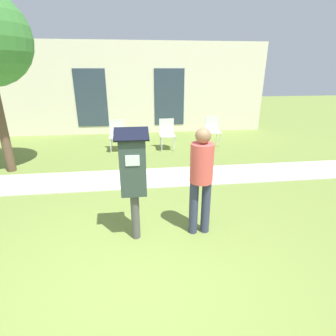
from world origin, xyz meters
The scene contains 8 objects.
ground_plane centered at (0.00, 0.00, 0.00)m, with size 40.00×40.00×0.00m, color olive.
sidewalk centered at (0.00, 2.96, 0.01)m, with size 12.00×1.10×0.02m.
building_facade centered at (0.00, 7.53, 1.60)m, with size 10.00×0.26×3.20m.
parking_meter centered at (0.06, 0.80, 1.02)m, with size 0.44×0.31×1.59m.
person_standing centered at (0.99, 0.83, 0.93)m, with size 0.32×0.32×1.58m.
outdoor_chair_left centered at (-0.43, 5.23, 0.53)m, with size 0.44×0.44×0.90m.
outdoor_chair_middle centered at (1.04, 5.20, 0.53)m, with size 0.44×0.44×0.90m.
outdoor_chair_right centered at (2.52, 5.46, 0.53)m, with size 0.44×0.44×0.90m.
Camera 1 is at (0.11, -2.44, 2.30)m, focal length 28.00 mm.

